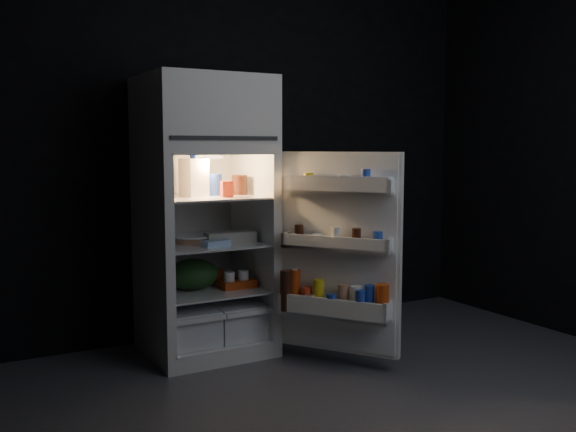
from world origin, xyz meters
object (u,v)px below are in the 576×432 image
refrigerator (203,207)px  yogurt_tray (238,284)px  fridge_door (338,257)px  egg_carton (230,237)px  milk_jug (194,177)px

refrigerator → yogurt_tray: bearing=-34.9°
refrigerator → fridge_door: (0.59, -0.69, -0.28)m
fridge_door → egg_carton: bearing=128.7°
milk_jug → yogurt_tray: 0.75m
egg_carton → yogurt_tray: 0.31m
yogurt_tray → milk_jug: bearing=159.7°
fridge_door → milk_jug: (-0.66, 0.65, 0.47)m
milk_jug → yogurt_tray: bearing=-32.7°
refrigerator → egg_carton: bearing=-41.5°
egg_carton → yogurt_tray: (0.05, -0.01, -0.31)m
refrigerator → milk_jug: (-0.07, -0.04, 0.19)m
fridge_door → milk_jug: 1.04m
refrigerator → milk_jug: 0.21m
fridge_door → egg_carton: size_ratio=3.79×
egg_carton → milk_jug: bearing=162.5°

